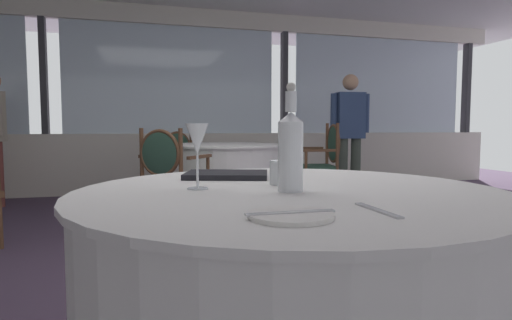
# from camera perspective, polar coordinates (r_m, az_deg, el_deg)

# --- Properties ---
(ground_plane) EXTENTS (14.05, 14.05, 0.00)m
(ground_plane) POSITION_cam_1_polar(r_m,az_deg,el_deg) (2.77, -4.36, -15.50)
(ground_plane) COLOR #47384C
(window_wall_far) EXTENTS (10.81, 0.14, 2.65)m
(window_wall_far) POSITION_cam_1_polar(r_m,az_deg,el_deg) (6.32, -11.02, 5.43)
(window_wall_far) COLOR silver
(window_wall_far) RESTS_ON ground_plane
(foreground_table) EXTENTS (1.32, 1.32, 0.75)m
(foreground_table) POSITION_cam_1_polar(r_m,az_deg,el_deg) (1.43, 4.46, -19.07)
(foreground_table) COLOR white
(foreground_table) RESTS_ON ground_plane
(side_plate) EXTENTS (0.19, 0.19, 0.01)m
(side_plate) POSITION_cam_1_polar(r_m,az_deg,el_deg) (0.91, 4.67, -7.38)
(side_plate) COLOR white
(side_plate) RESTS_ON foreground_table
(butter_knife) EXTENTS (0.20, 0.02, 0.00)m
(butter_knife) POSITION_cam_1_polar(r_m,az_deg,el_deg) (0.91, 4.68, -7.06)
(butter_knife) COLOR silver
(butter_knife) RESTS_ON foreground_table
(dinner_fork) EXTENTS (0.02, 0.18, 0.00)m
(dinner_fork) POSITION_cam_1_polar(r_m,az_deg,el_deg) (1.02, 16.01, -6.49)
(dinner_fork) COLOR silver
(dinner_fork) RESTS_ON foreground_table
(water_bottle) EXTENTS (0.07, 0.07, 0.32)m
(water_bottle) POSITION_cam_1_polar(r_m,az_deg,el_deg) (1.26, 4.66, 1.55)
(water_bottle) COLOR white
(water_bottle) RESTS_ON foreground_table
(wine_glass) EXTENTS (0.07, 0.07, 0.20)m
(wine_glass) POSITION_cam_1_polar(r_m,az_deg,el_deg) (1.32, -7.91, 2.53)
(wine_glass) COLOR white
(wine_glass) RESTS_ON foreground_table
(water_tumbler) EXTENTS (0.08, 0.08, 0.08)m
(water_tumbler) POSITION_cam_1_polar(r_m,az_deg,el_deg) (1.42, 3.45, -1.69)
(water_tumbler) COLOR white
(water_tumbler) RESTS_ON foreground_table
(menu_book) EXTENTS (0.36, 0.29, 0.02)m
(menu_book) POSITION_cam_1_polar(r_m,az_deg,el_deg) (1.62, -3.95, -1.99)
(menu_book) COLOR black
(menu_book) RESTS_ON foreground_table
(background_table_0) EXTENTS (1.33, 1.33, 0.75)m
(background_table_0) POSITION_cam_1_polar(r_m,az_deg,el_deg) (4.75, -3.99, -2.42)
(background_table_0) COLOR white
(background_table_0) RESTS_ON ground_plane
(dining_chair_0_0) EXTENTS (0.63, 0.59, 0.89)m
(dining_chair_0_0) POSITION_cam_1_polar(r_m,az_deg,el_deg) (5.68, -9.93, 0.17)
(dining_chair_0_0) COLOR brown
(dining_chair_0_0) RESTS_ON ground_plane
(dining_chair_0_1) EXTENTS (0.66, 0.65, 0.94)m
(dining_chair_0_1) POSITION_cam_1_polar(r_m,az_deg,el_deg) (3.80, -11.59, -1.57)
(dining_chair_0_1) COLOR brown
(dining_chair_0_1) RESTS_ON ground_plane
(dining_chair_0_2) EXTENTS (0.53, 0.59, 0.99)m
(dining_chair_0_2) POSITION_cam_1_polar(r_m,az_deg,el_deg) (4.90, 8.92, 0.12)
(dining_chair_0_2) COLOR brown
(dining_chair_0_2) RESTS_ON ground_plane
(diner_person_1) EXTENTS (0.53, 0.23, 1.63)m
(diner_person_1) POSITION_cam_1_polar(r_m,az_deg,el_deg) (5.70, 12.47, 4.14)
(diner_person_1) COLOR #424C42
(diner_person_1) RESTS_ON ground_plane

